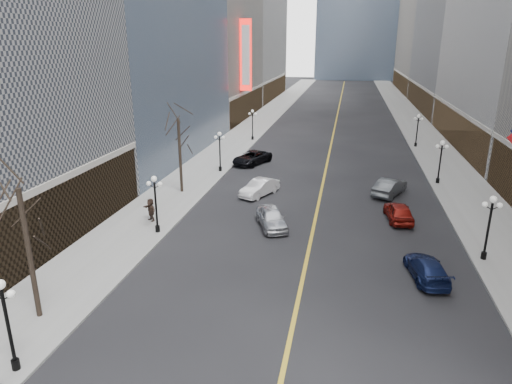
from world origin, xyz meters
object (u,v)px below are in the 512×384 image
at_px(streetlamp_west_3, 252,121).
at_px(car_nb_mid, 260,188).
at_px(car_sb_mid, 399,211).
at_px(streetlamp_east_2, 441,157).
at_px(streetlamp_west_1, 155,198).
at_px(car_sb_far, 390,187).
at_px(streetlamp_west_0, 6,316).
at_px(car_nb_far, 252,158).
at_px(car_nb_near, 272,218).
at_px(streetlamp_west_2, 220,147).
at_px(streetlamp_east_1, 490,221).
at_px(car_sb_near, 427,268).
at_px(streetlamp_east_3, 418,127).

relative_size(streetlamp_west_3, car_nb_mid, 0.95).
relative_size(car_nb_mid, car_sb_mid, 1.03).
height_order(streetlamp_east_2, streetlamp_west_1, same).
xyz_separation_m(streetlamp_east_2, streetlamp_west_1, (-23.60, -18.00, 0.00)).
bearing_deg(car_sb_far, streetlamp_east_2, -113.27).
bearing_deg(car_nb_mid, car_sb_mid, 5.86).
distance_m(streetlamp_west_0, car_nb_far, 38.49).
xyz_separation_m(streetlamp_west_0, car_nb_far, (2.80, 38.33, -2.11)).
relative_size(streetlamp_west_0, car_nb_near, 0.95).
distance_m(streetlamp_west_2, car_sb_mid, 21.92).
bearing_deg(car_nb_far, car_sb_mid, -21.20).
xyz_separation_m(streetlamp_west_0, streetlamp_west_2, (0.00, 34.00, 0.00)).
height_order(streetlamp_east_1, car_nb_far, streetlamp_east_1).
height_order(streetlamp_west_2, car_nb_far, streetlamp_west_2).
height_order(streetlamp_west_3, car_sb_mid, streetlamp_west_3).
height_order(streetlamp_east_2, streetlamp_west_3, same).
relative_size(streetlamp_east_1, car_nb_far, 0.79).
bearing_deg(streetlamp_west_3, streetlamp_west_0, -90.00).
bearing_deg(streetlamp_west_2, car_sb_mid, -31.58).
height_order(streetlamp_east_1, streetlamp_west_0, same).
height_order(streetlamp_west_0, streetlamp_west_3, same).
distance_m(streetlamp_west_2, car_sb_far, 19.07).
bearing_deg(car_sb_near, car_sb_far, -95.35).
distance_m(car_nb_mid, car_nb_far, 12.05).
bearing_deg(streetlamp_east_2, car_nb_mid, -157.53).
relative_size(car_nb_mid, car_sb_far, 0.94).
xyz_separation_m(car_nb_near, car_nb_mid, (-2.49, 7.72, -0.03)).
relative_size(streetlamp_west_1, car_sb_near, 0.95).
bearing_deg(car_sb_far, streetlamp_west_2, 10.37).
distance_m(car_nb_mid, car_sb_far, 12.63).
height_order(streetlamp_west_3, car_sb_near, streetlamp_west_3).
bearing_deg(car_sb_near, streetlamp_east_2, -110.10).
height_order(streetlamp_east_2, car_sb_near, streetlamp_east_2).
distance_m(streetlamp_east_3, car_nb_mid, 30.89).
relative_size(car_nb_near, car_sb_far, 0.94).
distance_m(streetlamp_east_3, streetlamp_west_2, 29.68).
distance_m(streetlamp_east_1, car_nb_mid, 20.72).
relative_size(streetlamp_west_3, car_sb_mid, 0.98).
xyz_separation_m(streetlamp_west_3, car_nb_near, (8.48, -33.00, -2.09)).
distance_m(streetlamp_east_3, car_sb_far, 23.40).
xyz_separation_m(streetlamp_west_2, streetlamp_west_3, (0.00, 18.00, 0.00)).
xyz_separation_m(streetlamp_east_2, streetlamp_west_3, (-23.60, 18.00, 0.00)).
height_order(streetlamp_east_2, car_nb_far, streetlamp_east_2).
bearing_deg(streetlamp_east_2, car_sb_mid, -113.69).
bearing_deg(streetlamp_west_3, streetlamp_west_1, -90.00).
xyz_separation_m(car_sb_mid, car_sb_far, (-0.23, 6.71, 0.04)).
bearing_deg(car_nb_mid, streetlamp_west_0, -78.58).
height_order(car_nb_near, car_nb_far, car_nb_near).
xyz_separation_m(streetlamp_east_1, car_nb_near, (-15.12, 3.00, -2.09)).
bearing_deg(car_nb_near, streetlamp_west_2, 97.07).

